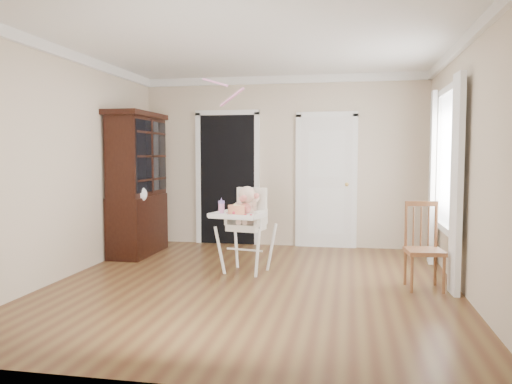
% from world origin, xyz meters
% --- Properties ---
extents(floor, '(5.00, 5.00, 0.00)m').
position_xyz_m(floor, '(0.00, 0.00, 0.00)').
color(floor, '#56331D').
rests_on(floor, ground).
extents(ceiling, '(5.00, 5.00, 0.00)m').
position_xyz_m(ceiling, '(0.00, 0.00, 2.70)').
color(ceiling, white).
rests_on(ceiling, wall_back).
extents(wall_back, '(4.50, 0.00, 4.50)m').
position_xyz_m(wall_back, '(0.00, 2.50, 1.35)').
color(wall_back, beige).
rests_on(wall_back, floor).
extents(wall_left, '(0.00, 5.00, 5.00)m').
position_xyz_m(wall_left, '(-2.25, 0.00, 1.35)').
color(wall_left, beige).
rests_on(wall_left, floor).
extents(wall_right, '(0.00, 5.00, 5.00)m').
position_xyz_m(wall_right, '(2.25, 0.00, 1.35)').
color(wall_right, beige).
rests_on(wall_right, floor).
extents(crown_molding, '(4.50, 5.00, 0.12)m').
position_xyz_m(crown_molding, '(0.00, 0.00, 2.64)').
color(crown_molding, white).
rests_on(crown_molding, ceiling).
extents(doorway, '(1.06, 0.05, 2.22)m').
position_xyz_m(doorway, '(-0.90, 2.48, 1.11)').
color(doorway, black).
rests_on(doorway, wall_back).
extents(closet_door, '(0.96, 0.09, 2.13)m').
position_xyz_m(closet_door, '(0.70, 2.48, 1.02)').
color(closet_door, white).
rests_on(closet_door, wall_back).
extents(window_right, '(0.13, 1.84, 2.30)m').
position_xyz_m(window_right, '(2.18, 0.80, 1.29)').
color(window_right, white).
rests_on(window_right, wall_right).
extents(high_chair, '(0.75, 0.87, 1.07)m').
position_xyz_m(high_chair, '(-0.19, 0.57, 0.66)').
color(high_chair, white).
rests_on(high_chair, floor).
extents(baby, '(0.31, 0.27, 0.49)m').
position_xyz_m(baby, '(-0.19, 0.60, 0.82)').
color(baby, beige).
rests_on(baby, high_chair).
extents(cake, '(0.26, 0.26, 0.12)m').
position_xyz_m(cake, '(-0.26, 0.34, 0.80)').
color(cake, silver).
rests_on(cake, high_chair).
extents(sippy_cup, '(0.08, 0.08, 0.19)m').
position_xyz_m(sippy_cup, '(-0.48, 0.49, 0.83)').
color(sippy_cup, '#CB7CA9').
rests_on(sippy_cup, high_chair).
extents(china_cabinet, '(0.55, 1.23, 2.07)m').
position_xyz_m(china_cabinet, '(-1.99, 1.41, 1.04)').
color(china_cabinet, black).
rests_on(china_cabinet, floor).
extents(dining_chair, '(0.42, 0.42, 0.95)m').
position_xyz_m(dining_chair, '(1.87, 0.20, 0.44)').
color(dining_chair, brown).
rests_on(dining_chair, floor).
extents(streamer, '(0.39, 0.34, 0.15)m').
position_xyz_m(streamer, '(-0.49, 0.25, 2.30)').
color(streamer, pink).
rests_on(streamer, ceiling).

